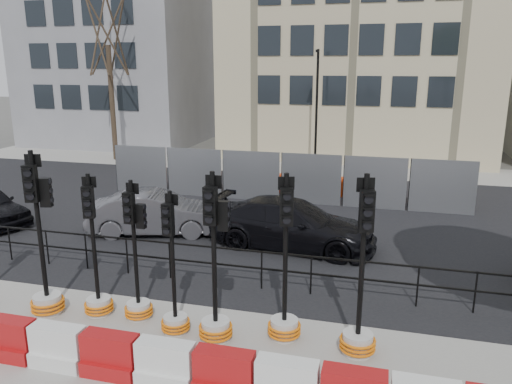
# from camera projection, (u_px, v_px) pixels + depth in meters

# --- Properties ---
(ground) EXTENTS (120.00, 120.00, 0.00)m
(ground) POSITION_uv_depth(u_px,v_px,m) (198.00, 306.00, 11.33)
(ground) COLOR #51514C
(ground) RESTS_ON ground
(road) EXTENTS (40.00, 14.00, 0.03)m
(road) POSITION_uv_depth(u_px,v_px,m) (269.00, 217.00, 17.88)
(road) COLOR black
(road) RESTS_ON ground
(sidewalk_far) EXTENTS (40.00, 4.00, 0.02)m
(sidewalk_far) POSITION_uv_depth(u_px,v_px,m) (308.00, 167.00, 26.30)
(sidewalk_far) COLOR gray
(sidewalk_far) RESTS_ON ground
(building_grey) EXTENTS (11.00, 9.06, 14.00)m
(building_grey) POSITION_uv_depth(u_px,v_px,m) (119.00, 38.00, 33.60)
(building_grey) COLOR gray
(building_grey) RESTS_ON ground
(kerb_railing) EXTENTS (18.00, 0.04, 1.00)m
(kerb_railing) POSITION_uv_depth(u_px,v_px,m) (214.00, 258.00, 12.28)
(kerb_railing) COLOR black
(kerb_railing) RESTS_ON ground
(heras_fencing) EXTENTS (14.33, 1.72, 2.00)m
(heras_fencing) POSITION_uv_depth(u_px,v_px,m) (299.00, 182.00, 20.26)
(heras_fencing) COLOR gray
(heras_fencing) RESTS_ON ground
(lamp_post_far) EXTENTS (0.12, 0.56, 6.00)m
(lamp_post_far) POSITION_uv_depth(u_px,v_px,m) (317.00, 108.00, 24.42)
(lamp_post_far) COLOR black
(lamp_post_far) RESTS_ON ground
(tree_bare_far) EXTENTS (2.00, 2.00, 9.00)m
(tree_bare_far) POSITION_uv_depth(u_px,v_px,m) (107.00, 38.00, 26.88)
(tree_bare_far) COLOR #473828
(tree_bare_far) RESTS_ON ground
(barrier_row) EXTENTS (14.65, 0.50, 0.80)m
(barrier_row) POSITION_uv_depth(u_px,v_px,m) (138.00, 361.00, 8.62)
(barrier_row) COLOR #A9180D
(barrier_row) RESTS_ON ground
(traffic_signal_b) EXTENTS (0.72, 0.72, 3.64)m
(traffic_signal_b) POSITION_uv_depth(u_px,v_px,m) (45.00, 277.00, 10.77)
(traffic_signal_b) COLOR silver
(traffic_signal_b) RESTS_ON ground
(traffic_signal_c) EXTENTS (0.62, 0.62, 3.17)m
(traffic_signal_c) POSITION_uv_depth(u_px,v_px,m) (97.00, 287.00, 10.79)
(traffic_signal_c) COLOR silver
(traffic_signal_c) RESTS_ON ground
(traffic_signal_d) EXTENTS (0.61, 0.61, 3.07)m
(traffic_signal_d) POSITION_uv_depth(u_px,v_px,m) (137.00, 287.00, 10.60)
(traffic_signal_d) COLOR silver
(traffic_signal_d) RESTS_ON ground
(traffic_signal_e) EXTENTS (0.59, 0.59, 3.00)m
(traffic_signal_e) POSITION_uv_depth(u_px,v_px,m) (174.00, 305.00, 10.07)
(traffic_signal_e) COLOR silver
(traffic_signal_e) RESTS_ON ground
(traffic_signal_f) EXTENTS (0.68, 0.68, 3.44)m
(traffic_signal_f) POSITION_uv_depth(u_px,v_px,m) (215.00, 302.00, 9.75)
(traffic_signal_f) COLOR silver
(traffic_signal_f) RESTS_ON ground
(traffic_signal_g) EXTENTS (0.67, 0.67, 3.39)m
(traffic_signal_g) POSITION_uv_depth(u_px,v_px,m) (285.00, 306.00, 9.83)
(traffic_signal_g) COLOR silver
(traffic_signal_g) RESTS_ON ground
(traffic_signal_h) EXTENTS (0.69, 0.69, 3.50)m
(traffic_signal_h) POSITION_uv_depth(u_px,v_px,m) (359.00, 319.00, 9.29)
(traffic_signal_h) COLOR silver
(traffic_signal_h) RESTS_ON ground
(car_b) EXTENTS (3.68, 5.00, 1.39)m
(car_b) POSITION_uv_depth(u_px,v_px,m) (156.00, 213.00, 15.98)
(car_b) COLOR #47474C
(car_b) RESTS_ON ground
(car_c) EXTENTS (3.00, 5.36, 1.44)m
(car_c) POSITION_uv_depth(u_px,v_px,m) (292.00, 224.00, 14.79)
(car_c) COLOR black
(car_c) RESTS_ON ground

